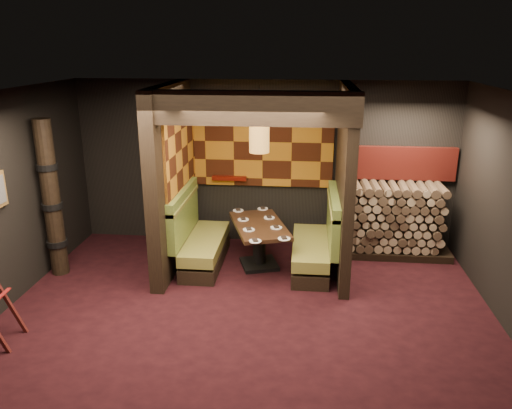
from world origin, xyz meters
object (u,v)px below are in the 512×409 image
at_px(totem_column, 52,200).
at_px(firewood_stack, 399,220).
at_px(pendant_lamp, 259,137).
at_px(booth_bench_right, 317,245).
at_px(dining_table, 259,238).
at_px(booth_bench_left, 199,240).

relative_size(totem_column, firewood_stack, 1.39).
xyz_separation_m(pendant_lamp, firewood_stack, (2.27, 0.75, -1.49)).
xyz_separation_m(totem_column, firewood_stack, (5.33, 1.25, -0.57)).
bearing_deg(booth_bench_right, dining_table, -179.92).
bearing_deg(pendant_lamp, firewood_stack, 18.34).
xyz_separation_m(booth_bench_right, pendant_lamp, (-0.91, -0.05, 1.70)).
bearing_deg(totem_column, booth_bench_left, 14.75).
xyz_separation_m(booth_bench_left, firewood_stack, (3.25, 0.70, 0.21)).
distance_m(dining_table, pendant_lamp, 1.61).
height_order(pendant_lamp, firewood_stack, pendant_lamp).
height_order(booth_bench_right, firewood_stack, firewood_stack).
distance_m(booth_bench_right, totem_column, 4.10).
distance_m(booth_bench_right, firewood_stack, 1.54).
bearing_deg(booth_bench_right, pendant_lamp, -176.79).
relative_size(pendant_lamp, firewood_stack, 0.57).
height_order(booth_bench_right, pendant_lamp, pendant_lamp).
distance_m(totem_column, firewood_stack, 5.51).
relative_size(booth_bench_left, pendant_lamp, 1.64).
bearing_deg(booth_bench_left, totem_column, -165.25).
relative_size(pendant_lamp, totem_column, 0.41).
distance_m(booth_bench_left, totem_column, 2.30).
bearing_deg(firewood_stack, dining_table, -162.81).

